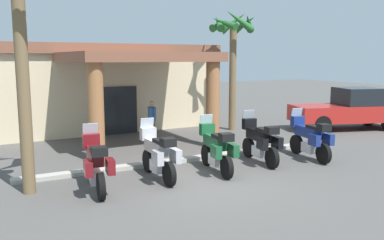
# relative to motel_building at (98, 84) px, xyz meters

# --- Properties ---
(ground_plane) EXTENTS (80.00, 80.00, 0.00)m
(ground_plane) POSITION_rel_motel_building_xyz_m (0.09, -10.76, -2.04)
(ground_plane) COLOR #514F4C
(motel_building) EXTENTS (10.82, 11.06, 3.95)m
(motel_building) POSITION_rel_motel_building_xyz_m (0.00, 0.00, 0.00)
(motel_building) COLOR beige
(motel_building) RESTS_ON ground_plane
(motorcycle_maroon) EXTENTS (0.77, 2.21, 1.61)m
(motorcycle_maroon) POSITION_rel_motel_building_xyz_m (-2.80, -10.09, -1.34)
(motorcycle_maroon) COLOR black
(motorcycle_maroon) RESTS_ON ground_plane
(motorcycle_silver) EXTENTS (0.71, 2.21, 1.61)m
(motorcycle_silver) POSITION_rel_motel_building_xyz_m (-1.00, -9.87, -1.34)
(motorcycle_silver) COLOR black
(motorcycle_silver) RESTS_ON ground_plane
(motorcycle_green) EXTENTS (0.82, 2.21, 1.61)m
(motorcycle_green) POSITION_rel_motel_building_xyz_m (0.80, -10.01, -1.34)
(motorcycle_green) COLOR black
(motorcycle_green) RESTS_ON ground_plane
(motorcycle_black) EXTENTS (0.81, 2.21, 1.61)m
(motorcycle_black) POSITION_rel_motel_building_xyz_m (2.59, -9.73, -1.34)
(motorcycle_black) COLOR black
(motorcycle_black) RESTS_ON ground_plane
(motorcycle_blue) EXTENTS (0.84, 2.20, 1.61)m
(motorcycle_blue) POSITION_rel_motel_building_xyz_m (4.39, -10.06, -1.34)
(motorcycle_blue) COLOR black
(motorcycle_blue) RESTS_ON ground_plane
(pedestrian) EXTENTS (0.32, 0.52, 1.62)m
(pedestrian) POSITION_rel_motel_building_xyz_m (0.90, -4.77, -1.11)
(pedestrian) COLOR brown
(pedestrian) RESTS_ON ground_plane
(pickup_truck_red) EXTENTS (5.53, 3.34, 1.95)m
(pickup_truck_red) POSITION_rel_motel_building_xyz_m (10.18, -6.55, -1.10)
(pickup_truck_red) COLOR black
(pickup_truck_red) RESTS_ON ground_plane
(palm_tree_near_portico) EXTENTS (2.18, 2.20, 5.54)m
(palm_tree_near_portico) POSITION_rel_motel_building_xyz_m (5.14, -4.16, 2.17)
(palm_tree_near_portico) COLOR brown
(palm_tree_near_portico) RESTS_ON ground_plane
(palm_tree_roadside) EXTENTS (2.47, 2.45, 6.03)m
(palm_tree_roadside) POSITION_rel_motel_building_xyz_m (-4.31, -9.51, 2.58)
(palm_tree_roadside) COLOR brown
(palm_tree_roadside) RESTS_ON ground_plane
(curb_strip) EXTENTS (10.99, 0.36, 0.12)m
(curb_strip) POSITION_rel_motel_building_xyz_m (0.80, -8.46, -1.98)
(curb_strip) COLOR #ADA89E
(curb_strip) RESTS_ON ground_plane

